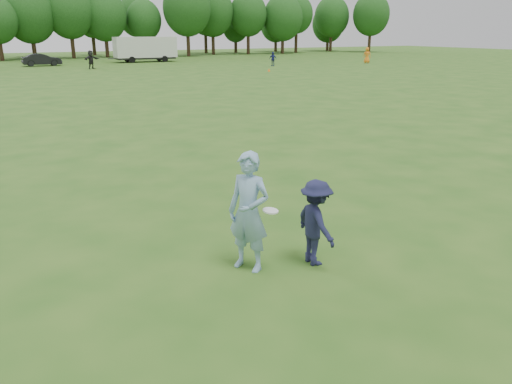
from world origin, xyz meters
The scene contains 11 objects.
ground centered at (0.00, 0.00, 0.00)m, with size 200.00×200.00×0.00m, color #275317.
thrower centered at (-0.32, 0.45, 1.06)m, with size 0.77×0.51×2.11m, color #7EA5C3.
defender centered at (0.83, 0.07, 0.78)m, with size 1.01×0.58×1.57m, color #1B1D3D.
player_far_b centered at (26.22, 45.96, 0.80)m, with size 0.94×0.39×1.60m, color navy.
player_far_c centered at (39.61, 45.03, 0.99)m, with size 0.97×0.63×1.98m, color orange.
player_far_d centered at (6.40, 51.13, 0.99)m, with size 1.83×0.58×1.98m, color black.
car_f centered at (2.16, 58.82, 0.72)m, with size 1.52×4.35×1.43m, color black.
field_cone centered at (21.84, 39.08, 0.15)m, with size 0.28×0.28×0.30m, color #FF600D.
disc_in_play centered at (-0.05, 0.16, 1.13)m, with size 0.29×0.29×0.07m.
cargo_trailer centered at (15.25, 60.81, 1.78)m, with size 9.00×2.75×3.20m.
treeline centered at (2.81, 76.90, 6.26)m, with size 130.35×18.39×11.74m.
Camera 1 is at (-3.97, -6.70, 4.03)m, focal length 35.00 mm.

